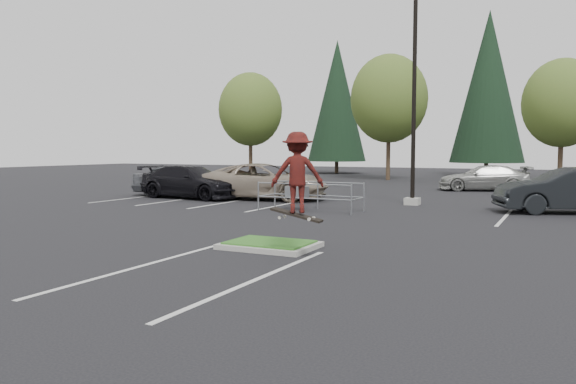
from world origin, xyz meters
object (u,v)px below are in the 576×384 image
at_px(light_pole, 414,98).
at_px(car_l_tan, 264,181).
at_px(decid_c, 562,106).
at_px(car_l_grey, 179,180).
at_px(car_far_silver, 485,178).
at_px(decid_a, 251,112).
at_px(car_r_charc, 569,190).
at_px(conif_a, 337,101).
at_px(decid_b, 389,101).
at_px(cart_corral, 300,192).
at_px(skateboarder, 297,173).
at_px(car_l_black, 191,182).
at_px(conif_b, 488,87).

xyz_separation_m(light_pole, car_l_tan, (-7.00, -0.50, -3.71)).
xyz_separation_m(decid_c, car_l_grey, (-17.49, -18.33, -4.45)).
bearing_deg(car_far_silver, light_pole, -27.44).
relative_size(decid_a, car_r_charc, 1.72).
distance_m(decid_c, conif_a, 22.50).
distance_m(decid_b, conif_a, 12.43).
relative_size(decid_a, decid_c, 1.06).
height_order(cart_corral, skateboarder, skateboarder).
xyz_separation_m(skateboarder, car_l_tan, (-7.70, 12.50, -1.03)).
distance_m(skateboarder, car_r_charc, 13.62).
distance_m(car_l_black, car_l_grey, 1.82).
distance_m(decid_a, skateboarder, 36.68).
distance_m(decid_b, cart_corral, 23.35).
relative_size(decid_c, car_far_silver, 1.67).
bearing_deg(car_r_charc, decid_c, 159.92).
height_order(decid_b, skateboarder, decid_b).
xyz_separation_m(light_pole, decid_c, (5.49, 17.83, 0.69)).
bearing_deg(car_l_grey, conif_b, -38.74).
relative_size(car_l_black, car_far_silver, 1.10).
height_order(conif_a, car_l_grey, conif_a).
relative_size(decid_c, cart_corral, 2.11).
height_order(decid_a, skateboarder, decid_a).
xyz_separation_m(decid_a, cart_corral, (15.06, -22.03, -4.88)).
distance_m(conif_a, car_far_silver, 25.05).
height_order(decid_c, car_far_silver, decid_c).
bearing_deg(decid_a, car_r_charc, -37.10).
relative_size(decid_a, skateboarder, 4.61).
height_order(decid_a, cart_corral, decid_a).
bearing_deg(car_l_black, decid_c, -34.03).
bearing_deg(car_r_charc, car_far_silver, -179.50).
xyz_separation_m(decid_c, car_l_tan, (-12.49, -18.33, -4.40)).
distance_m(car_l_tan, car_l_grey, 5.00).
bearing_deg(car_l_tan, conif_b, -18.77).
height_order(car_l_black, car_r_charc, car_r_charc).
bearing_deg(skateboarder, conif_b, -113.34).
relative_size(car_l_tan, car_r_charc, 1.19).
height_order(decid_a, car_l_tan, decid_a).
distance_m(car_l_tan, car_l_black, 3.65).
relative_size(decid_a, conif_a, 0.69).
xyz_separation_m(conif_a, cart_corral, (11.05, -31.99, -6.39)).
relative_size(skateboarder, car_l_tan, 0.31).
height_order(decid_c, conif_b, conif_b).
height_order(decid_c, car_l_grey, decid_c).
bearing_deg(car_l_black, light_pole, -76.18).
bearing_deg(decid_b, car_l_grey, -106.09).
relative_size(conif_a, conif_b, 0.90).
bearing_deg(conif_a, car_r_charc, -54.27).
relative_size(light_pole, conif_a, 0.78).
xyz_separation_m(conif_b, skateboarder, (1.20, -41.50, -5.97)).
xyz_separation_m(decid_b, car_l_black, (-3.99, -20.06, -5.24)).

